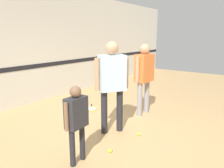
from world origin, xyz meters
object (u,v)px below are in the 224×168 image
(tennis_ball_near_instructor, at_px, (139,134))
(racket_spare_on_floor, at_px, (91,109))
(tennis_ball_stray_left, at_px, (110,151))
(tennis_ball_by_spare_racket, at_px, (88,110))
(tennis_ball_stray_right, at_px, (121,103))
(person_student_left, at_px, (76,116))
(person_instructor, at_px, (112,78))
(person_student_right, at_px, (144,72))

(tennis_ball_near_instructor, bearing_deg, racket_spare_on_floor, 70.95)
(tennis_ball_near_instructor, height_order, tennis_ball_stray_left, same)
(tennis_ball_by_spare_racket, bearing_deg, tennis_ball_stray_right, -19.17)
(person_student_left, relative_size, racket_spare_on_floor, 2.27)
(person_instructor, relative_size, person_student_right, 1.05)
(person_student_left, xyz_separation_m, tennis_ball_near_instructor, (1.32, -0.31, -0.70))
(racket_spare_on_floor, height_order, tennis_ball_near_instructor, tennis_ball_near_instructor)
(person_instructor, distance_m, racket_spare_on_floor, 1.82)
(person_instructor, distance_m, tennis_ball_near_instructor, 1.19)
(tennis_ball_near_instructor, bearing_deg, person_instructor, 106.08)
(racket_spare_on_floor, distance_m, tennis_ball_stray_right, 0.91)
(person_student_left, bearing_deg, person_student_right, 2.02)
(person_instructor, height_order, tennis_ball_by_spare_racket, person_instructor)
(tennis_ball_near_instructor, bearing_deg, tennis_ball_by_spare_racket, 76.18)
(tennis_ball_by_spare_racket, distance_m, tennis_ball_stray_left, 2.04)
(person_student_left, xyz_separation_m, tennis_ball_stray_right, (2.73, 1.05, -0.70))
(person_student_right, relative_size, racket_spare_on_floor, 3.22)
(tennis_ball_by_spare_racket, xyz_separation_m, tennis_ball_stray_left, (-1.23, -1.62, 0.00))
(person_student_right, distance_m, tennis_ball_stray_right, 1.35)
(person_instructor, relative_size, tennis_ball_near_instructor, 26.67)
(racket_spare_on_floor, distance_m, tennis_ball_stray_left, 2.21)
(tennis_ball_by_spare_racket, height_order, tennis_ball_stray_right, same)
(tennis_ball_near_instructor, relative_size, tennis_ball_stray_right, 1.00)
(person_instructor, bearing_deg, tennis_ball_stray_left, -112.44)
(racket_spare_on_floor, bearing_deg, tennis_ball_by_spare_racket, 162.93)
(tennis_ball_near_instructor, xyz_separation_m, tennis_ball_stray_right, (1.41, 1.35, 0.00))
(person_student_right, height_order, tennis_ball_by_spare_racket, person_student_right)
(tennis_ball_by_spare_racket, bearing_deg, tennis_ball_stray_left, -127.20)
(tennis_ball_stray_right, bearing_deg, racket_spare_on_floor, 152.47)
(person_instructor, relative_size, tennis_ball_stray_left, 26.67)
(person_student_right, relative_size, tennis_ball_near_instructor, 25.43)
(tennis_ball_near_instructor, distance_m, tennis_ball_by_spare_racket, 1.75)
(person_student_left, relative_size, tennis_ball_by_spare_racket, 17.93)
(person_instructor, distance_m, tennis_ball_stray_left, 1.32)
(tennis_ball_stray_right, bearing_deg, tennis_ball_near_instructor, -136.28)
(person_student_left, xyz_separation_m, tennis_ball_stray_left, (0.51, -0.23, -0.70))
(racket_spare_on_floor, xyz_separation_m, tennis_ball_near_instructor, (-0.61, -1.77, 0.02))
(tennis_ball_near_instructor, distance_m, tennis_ball_stray_left, 0.82)
(person_student_right, bearing_deg, tennis_ball_stray_right, -105.52)
(racket_spare_on_floor, bearing_deg, tennis_ball_stray_right, -64.99)
(person_student_right, bearing_deg, racket_spare_on_floor, -63.79)
(person_instructor, height_order, tennis_ball_near_instructor, person_instructor)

